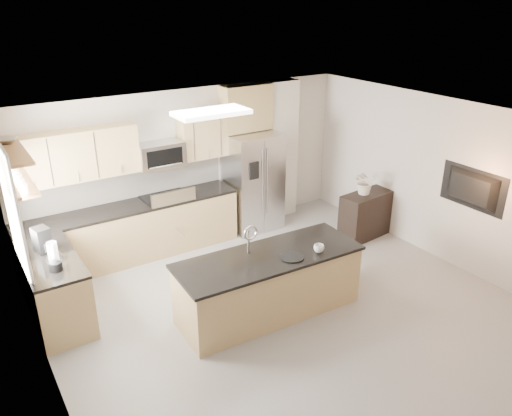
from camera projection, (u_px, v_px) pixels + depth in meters
floor at (301, 322)px, 6.63m from camera, size 6.50×6.50×0.00m
ceiling at (310, 131)px, 5.60m from camera, size 6.00×6.50×0.02m
wall_back at (190, 164)px, 8.63m from camera, size 6.00×0.02×2.60m
wall_left at (50, 312)px, 4.63m from camera, size 0.02×6.50×2.60m
wall_right at (461, 187)px, 7.61m from camera, size 0.02×6.50×2.60m
back_counter at (133, 231)px, 8.10m from camera, size 3.55×0.66×1.44m
left_counter at (55, 288)px, 6.55m from camera, size 0.66×1.50×0.92m
range at (168, 222)px, 8.40m from camera, size 0.76×0.64×1.14m
upper_cabinets at (116, 149)px, 7.65m from camera, size 3.50×0.33×0.75m
microwave at (160, 155)px, 8.04m from camera, size 0.76×0.40×0.40m
refrigerator at (253, 182)px, 9.03m from camera, size 0.92×0.78×1.78m
partition_column at (280, 150)px, 9.42m from camera, size 0.60×0.30×2.60m
window at (13, 210)px, 5.93m from camera, size 0.04×1.15×1.65m
shelf_lower at (18, 182)px, 5.95m from camera, size 0.30×1.20×0.04m
shelf_upper at (12, 152)px, 5.81m from camera, size 0.30×1.20×0.04m
ceiling_fixture at (211, 113)px, 6.66m from camera, size 1.00×0.50×0.06m
island at (269, 284)px, 6.69m from camera, size 2.55×1.02×1.30m
credenza at (366, 215)px, 8.86m from camera, size 1.06×0.53×0.82m
cup at (319, 248)px, 6.59m from camera, size 0.18×0.18×0.11m
platter at (292, 257)px, 6.47m from camera, size 0.42×0.42×0.02m
blender at (54, 258)px, 6.01m from camera, size 0.16×0.16×0.38m
kettle at (53, 251)px, 6.27m from camera, size 0.22×0.22×0.27m
coffee_maker at (42, 241)px, 6.45m from camera, size 0.23×0.25×0.34m
bowl at (6, 140)px, 6.08m from camera, size 0.45×0.45×0.09m
flower_vase at (366, 176)px, 8.55m from camera, size 0.75×0.71×0.66m
television at (469, 190)px, 7.39m from camera, size 0.14×1.08×0.62m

